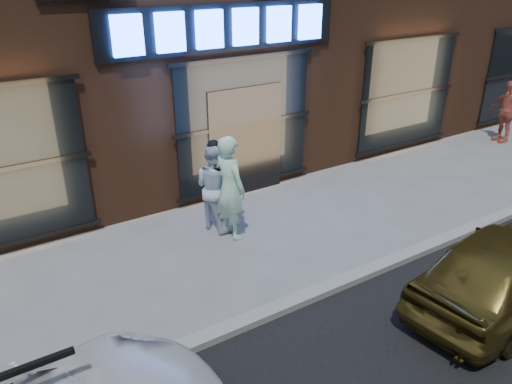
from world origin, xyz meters
The scene contains 6 objects.
ground centered at (0.00, 0.00, 0.00)m, with size 90.00×90.00×0.00m, color slate.
curb centered at (0.00, 0.00, 0.06)m, with size 60.00×0.25×0.12m, color gray.
man_bowtie centered at (-1.28, 2.38, 1.00)m, with size 0.73×0.48×1.99m, color #C2FFD0.
man_cap centered at (-1.35, 2.82, 0.87)m, with size 0.84×0.66×1.73m, color silver.
passerby centered at (8.11, 2.96, 0.88)m, with size 1.03×0.43×1.76m, color #C26050.
gold_sedan centered at (1.17, -1.62, 0.63)m, with size 1.48×3.69×1.26m, color brown.
Camera 1 is at (-5.33, -4.90, 4.77)m, focal length 35.00 mm.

